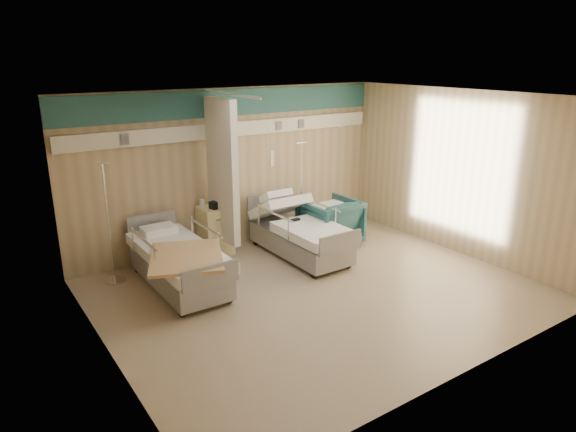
{
  "coord_description": "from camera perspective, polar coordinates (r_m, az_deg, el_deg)",
  "views": [
    {
      "loc": [
        -4.23,
        -5.41,
        3.34
      ],
      "look_at": [
        -0.12,
        0.6,
        1.03
      ],
      "focal_mm": 32.0,
      "sensor_mm": 36.0,
      "label": 1
    }
  ],
  "objects": [
    {
      "name": "iv_stand_right",
      "position": [
        9.75,
        1.44,
        -0.15
      ],
      "size": [
        0.32,
        0.32,
        1.81
      ],
      "rotation": [
        0.0,
        0.0,
        -0.06
      ],
      "color": "silver",
      "rests_on": "ground"
    },
    {
      "name": "tan_blanket",
      "position": [
        7.27,
        -11.24,
        -4.48
      ],
      "size": [
        1.37,
        1.51,
        0.04
      ],
      "primitive_type": "cube",
      "rotation": [
        0.0,
        0.0,
        -0.4
      ],
      "color": "tan",
      "rests_on": "bed_left"
    },
    {
      "name": "waffle_blanket",
      "position": [
        9.11,
        4.85,
        1.99
      ],
      "size": [
        0.71,
        0.64,
        0.08
      ],
      "primitive_type": "cube",
      "rotation": [
        0.0,
        0.0,
        3.21
      ],
      "color": "silver",
      "rests_on": "visitor_armchair"
    },
    {
      "name": "call_remote",
      "position": [
        8.71,
        0.8,
        -0.42
      ],
      "size": [
        0.17,
        0.08,
        0.04
      ],
      "primitive_type": "cube",
      "rotation": [
        0.0,
        0.0,
        0.05
      ],
      "color": "black",
      "rests_on": "bed_right"
    },
    {
      "name": "room_walls",
      "position": [
        7.2,
        2.17,
        5.74
      ],
      "size": [
        6.04,
        5.04,
        2.82
      ],
      "color": "tan",
      "rests_on": "ground"
    },
    {
      "name": "toiletry_bag",
      "position": [
        8.73,
        -7.94,
        1.27
      ],
      "size": [
        0.26,
        0.19,
        0.12
      ],
      "primitive_type": "cube",
      "rotation": [
        0.0,
        0.0,
        0.23
      ],
      "color": "black",
      "rests_on": "bedside_cabinet"
    },
    {
      "name": "white_cup",
      "position": [
        8.86,
        -9.54,
        1.44
      ],
      "size": [
        0.1,
        0.1,
        0.13
      ],
      "primitive_type": "cylinder",
      "rotation": [
        0.0,
        0.0,
        0.17
      ],
      "color": "white",
      "rests_on": "bedside_cabinet"
    },
    {
      "name": "bed_right",
      "position": [
        8.8,
        1.33,
        -2.52
      ],
      "size": [
        1.0,
        2.16,
        0.63
      ],
      "primitive_type": null,
      "color": "white",
      "rests_on": "ground"
    },
    {
      "name": "visitor_armchair",
      "position": [
        9.3,
        4.68,
        -0.71
      ],
      "size": [
        0.92,
        0.95,
        0.86
      ],
      "primitive_type": "imported",
      "rotation": [
        0.0,
        0.0,
        3.14
      ],
      "color": "#205052",
      "rests_on": "ground"
    },
    {
      "name": "ground",
      "position": [
        7.64,
        3.34,
        -8.38
      ],
      "size": [
        6.0,
        5.0,
        0.0
      ],
      "primitive_type": "cube",
      "color": "gray",
      "rests_on": "ground"
    },
    {
      "name": "bedside_cabinet",
      "position": [
        8.94,
        -8.06,
        -1.62
      ],
      "size": [
        0.5,
        0.48,
        0.85
      ],
      "primitive_type": "cube",
      "color": "#F0E296",
      "rests_on": "ground"
    },
    {
      "name": "bed_left",
      "position": [
        7.82,
        -11.97,
        -5.59
      ],
      "size": [
        1.0,
        2.16,
        0.63
      ],
      "primitive_type": null,
      "color": "white",
      "rests_on": "ground"
    },
    {
      "name": "iv_stand_left",
      "position": [
        8.25,
        -18.91,
        -4.47
      ],
      "size": [
        0.33,
        0.33,
        1.84
      ],
      "rotation": [
        0.0,
        0.0,
        -0.04
      ],
      "color": "silver",
      "rests_on": "ground"
    }
  ]
}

